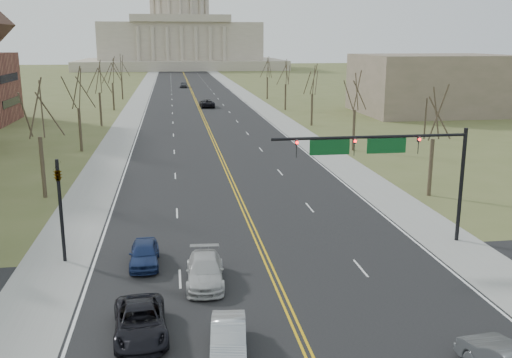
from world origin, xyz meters
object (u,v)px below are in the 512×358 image
object	(u,v)px
car_sb_outer_lead	(140,322)
car_sb_outer_second	(144,254)
signal_mast	(385,154)
signal_left	(60,199)
car_far_sb	(183,85)
car_far_nb	(207,103)
car_sb_inner_lead	(228,339)
car_sb_inner_second	(205,271)

from	to	relation	value
car_sb_outer_lead	car_sb_outer_second	size ratio (longest dim) A/B	1.20
signal_mast	car_sb_outer_lead	size ratio (longest dim) A/B	2.53
signal_left	car_far_sb	size ratio (longest dim) A/B	1.31
car_sb_outer_lead	car_sb_outer_second	world-z (taller)	car_sb_outer_second
signal_mast	car_far_sb	xyz separation A→B (m)	(-9.19, 124.23, -4.97)
car_far_nb	car_sb_outer_lead	bearing A→B (deg)	82.32
car_sb_inner_lead	car_far_sb	xyz separation A→B (m)	(1.44, 135.54, 0.11)
car_sb_outer_lead	car_far_sb	distance (m)	133.66
signal_mast	car_sb_inner_second	distance (m)	12.95
car_sb_outer_lead	signal_left	bearing A→B (deg)	112.58
car_sb_inner_second	car_far_sb	world-z (taller)	car_far_sb
car_sb_inner_lead	car_sb_outer_second	bearing A→B (deg)	116.19
car_sb_outer_lead	car_far_nb	bearing A→B (deg)	80.17
signal_left	car_sb_outer_lead	size ratio (longest dim) A/B	1.25
car_sb_inner_lead	car_sb_outer_second	distance (m)	10.74
signal_mast	car_sb_inner_second	xyz separation A→B (m)	(-11.14, -4.24, -5.06)
car_sb_inner_lead	car_far_nb	size ratio (longest dim) A/B	0.72
signal_left	car_sb_outer_lead	xyz separation A→B (m)	(4.73, -9.34, -3.04)
car_far_nb	car_far_sb	distance (m)	47.62
signal_left	car_far_nb	xyz separation A→B (m)	(13.07, 76.73, -2.93)
signal_left	car_sb_outer_lead	bearing A→B (deg)	-63.12
car_far_nb	car_far_sb	xyz separation A→B (m)	(-3.31, 47.50, 0.01)
signal_mast	car_sb_outer_lead	distance (m)	17.75
car_far_sb	car_sb_inner_second	bearing A→B (deg)	-85.70
signal_mast	car_sb_outer_second	xyz separation A→B (m)	(-14.38, -1.25, -5.07)
car_sb_inner_second	car_sb_outer_second	size ratio (longest dim) A/B	1.18
signal_mast	car_far_nb	size ratio (longest dim) A/B	2.18
car_sb_outer_second	car_far_sb	xyz separation A→B (m)	(5.19, 125.48, 0.10)
car_sb_inner_second	car_far_sb	distance (m)	128.48
car_sb_inner_second	car_far_nb	size ratio (longest dim) A/B	0.85
signal_mast	car_far_nb	world-z (taller)	signal_mast
car_sb_outer_second	car_far_nb	world-z (taller)	car_far_nb
car_sb_inner_lead	car_far_nb	xyz separation A→B (m)	(4.76, 88.04, 0.11)
car_far_sb	car_far_nb	bearing A→B (deg)	-80.84
signal_left	car_far_nb	bearing A→B (deg)	80.33
signal_mast	car_far_nb	distance (m)	77.12
signal_mast	car_far_nb	xyz separation A→B (m)	(-5.87, 76.73, -4.98)
signal_mast	car_sb_outer_lead	world-z (taller)	signal_mast
car_sb_inner_second	car_far_sb	bearing A→B (deg)	92.08
car_sb_inner_lead	car_sb_outer_lead	size ratio (longest dim) A/B	0.84
car_sb_outer_lead	signal_mast	bearing A→B (deg)	29.01
car_far_sb	signal_left	bearing A→B (deg)	-89.32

